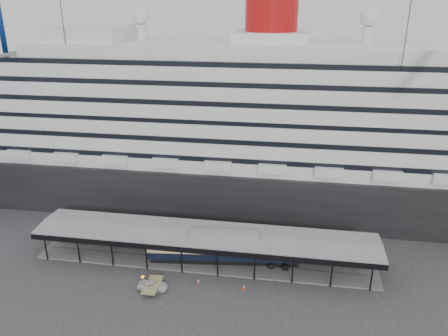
# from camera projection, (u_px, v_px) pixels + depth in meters

# --- Properties ---
(ground) EXTENTS (200.00, 200.00, 0.00)m
(ground) POSITION_uv_depth(u_px,v_px,m) (199.00, 277.00, 68.26)
(ground) COLOR #323235
(ground) RESTS_ON ground
(cruise_ship) EXTENTS (130.00, 30.00, 43.90)m
(cruise_ship) POSITION_uv_depth(u_px,v_px,m) (230.00, 114.00, 91.06)
(cruise_ship) COLOR black
(cruise_ship) RESTS_ON ground
(platform_canopy) EXTENTS (56.00, 9.18, 5.30)m
(platform_canopy) POSITION_uv_depth(u_px,v_px,m) (205.00, 248.00, 72.01)
(platform_canopy) COLOR slate
(platform_canopy) RESTS_ON ground
(port_truck) EXTENTS (4.50, 2.09, 1.25)m
(port_truck) POSITION_uv_depth(u_px,v_px,m) (153.00, 286.00, 65.30)
(port_truck) COLOR silver
(port_truck) RESTS_ON ground
(pullman_carriage) EXTENTS (25.41, 5.92, 24.75)m
(pullman_carriage) POSITION_uv_depth(u_px,v_px,m) (224.00, 246.00, 71.30)
(pullman_carriage) COLOR black
(pullman_carriage) RESTS_ON ground
(traffic_cone_left) EXTENTS (0.44, 0.44, 0.71)m
(traffic_cone_left) POSITION_uv_depth(u_px,v_px,m) (158.00, 276.00, 68.05)
(traffic_cone_left) COLOR #E3550C
(traffic_cone_left) RESTS_ON ground
(traffic_cone_mid) EXTENTS (0.43, 0.43, 0.73)m
(traffic_cone_mid) POSITION_uv_depth(u_px,v_px,m) (198.00, 281.00, 66.83)
(traffic_cone_mid) COLOR #F34C0D
(traffic_cone_mid) RESTS_ON ground
(traffic_cone_right) EXTENTS (0.50, 0.50, 0.85)m
(traffic_cone_right) POSITION_uv_depth(u_px,v_px,m) (244.00, 287.00, 65.29)
(traffic_cone_right) COLOR red
(traffic_cone_right) RESTS_ON ground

